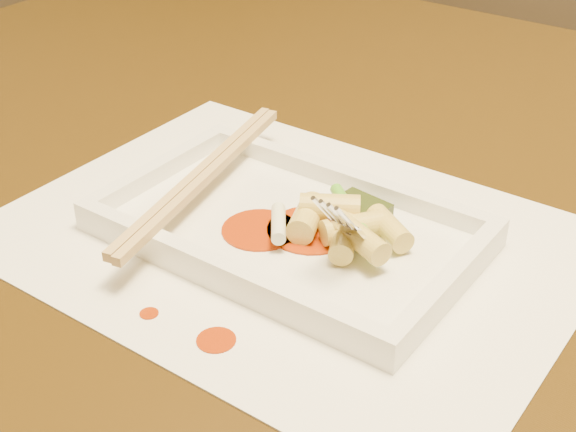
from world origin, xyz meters
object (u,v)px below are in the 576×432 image
Objects in this scene: plate_base at (288,233)px; fork at (395,152)px; table at (458,317)px; chopstick_a at (199,174)px; placemat at (288,238)px.

plate_base is 1.86× the size of fork.
table is at bearing 77.17° from fork.
table is 5.38× the size of plate_base.
chopstick_a reaches higher than table.
plate_base is at bearing -165.58° from fork.
chopstick_a is at bearing -147.18° from table.
table is 5.86× the size of chopstick_a.
table is at bearing 50.75° from plate_base.
placemat is at bearing -129.25° from table.
chopstick_a is at bearing 180.00° from plate_base.
table is 0.24m from chopstick_a.
plate_base is (-0.09, -0.11, 0.11)m from table.
fork reaches higher than table.
chopstick_a is at bearing 180.00° from placemat.
placemat is at bearing -0.00° from chopstick_a.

